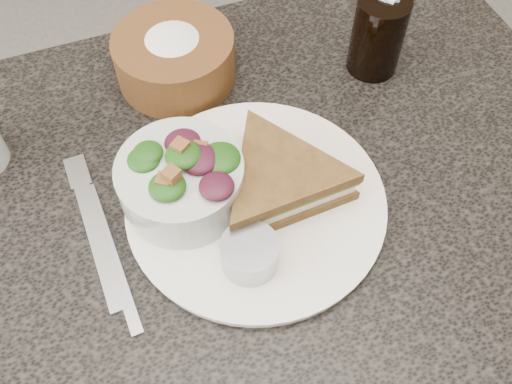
{
  "coord_description": "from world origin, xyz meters",
  "views": [
    {
      "loc": [
        -0.09,
        -0.35,
        1.32
      ],
      "look_at": [
        0.03,
        -0.01,
        0.78
      ],
      "focal_mm": 40.0,
      "sensor_mm": 36.0,
      "label": 1
    }
  ],
  "objects": [
    {
      "name": "fork",
      "position": [
        -0.15,
        0.01,
        0.75
      ],
      "size": [
        0.03,
        0.2,
        0.01
      ],
      "primitive_type": "cube",
      "rotation": [
        0.0,
        0.0,
        0.03
      ],
      "color": "#A4A4A4",
      "rests_on": "dining_table"
    },
    {
      "name": "cola_glass",
      "position": [
        0.27,
        0.15,
        0.81
      ],
      "size": [
        0.08,
        0.08,
        0.12
      ],
      "primitive_type": null,
      "rotation": [
        0.0,
        0.0,
        -0.17
      ],
      "color": "black",
      "rests_on": "dining_table"
    },
    {
      "name": "knife",
      "position": [
        -0.14,
        -0.01,
        0.75
      ],
      "size": [
        0.02,
        0.2,
        0.0
      ],
      "primitive_type": "cube",
      "rotation": [
        0.0,
        0.0,
        0.05
      ],
      "color": "#A3A6AB",
      "rests_on": "dining_table"
    },
    {
      "name": "salad_bowl",
      "position": [
        -0.04,
        0.02,
        0.8
      ],
      "size": [
        0.16,
        0.16,
        0.08
      ],
      "primitive_type": null,
      "rotation": [
        0.0,
        0.0,
        -0.16
      ],
      "color": "#AFB7B3",
      "rests_on": "dinner_plate"
    },
    {
      "name": "floor",
      "position": [
        0.0,
        0.0,
        0.0
      ],
      "size": [
        6.0,
        6.0,
        0.0
      ],
      "primitive_type": "plane",
      "color": "#65615E",
      "rests_on": "ground"
    },
    {
      "name": "dining_table",
      "position": [
        0.0,
        0.0,
        0.38
      ],
      "size": [
        1.0,
        0.7,
        0.75
      ],
      "primitive_type": "cube",
      "color": "black",
      "rests_on": "floor"
    },
    {
      "name": "dinner_plate",
      "position": [
        0.03,
        -0.01,
        0.76
      ],
      "size": [
        0.3,
        0.3,
        0.01
      ],
      "primitive_type": "cylinder",
      "color": "white",
      "rests_on": "dining_table"
    },
    {
      "name": "orange_wedge",
      "position": [
        0.08,
        0.04,
        0.78
      ],
      "size": [
        0.06,
        0.06,
        0.03
      ],
      "primitive_type": "cone",
      "rotation": [
        0.0,
        0.0,
        0.12
      ],
      "color": "#FF6907",
      "rests_on": "dinner_plate"
    },
    {
      "name": "sandwich",
      "position": [
        0.06,
        -0.01,
        0.79
      ],
      "size": [
        0.19,
        0.19,
        0.05
      ],
      "primitive_type": null,
      "rotation": [
        0.0,
        0.0,
        0.05
      ],
      "color": "brown",
      "rests_on": "dinner_plate"
    },
    {
      "name": "bread_basket",
      "position": [
        0.01,
        0.23,
        0.8
      ],
      "size": [
        0.21,
        0.21,
        0.09
      ],
      "primitive_type": null,
      "rotation": [
        0.0,
        0.0,
        0.4
      ],
      "color": "#563A1A",
      "rests_on": "dining_table"
    },
    {
      "name": "dressing_ramekin",
      "position": [
        -0.0,
        -0.08,
        0.78
      ],
      "size": [
        0.06,
        0.06,
        0.04
      ],
      "primitive_type": "cylinder",
      "rotation": [
        0.0,
        0.0,
        0.0
      ],
      "color": "#9297A0",
      "rests_on": "dinner_plate"
    }
  ]
}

